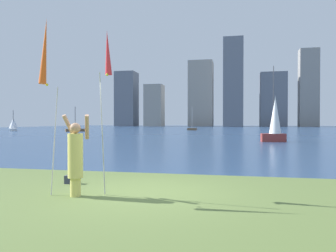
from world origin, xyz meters
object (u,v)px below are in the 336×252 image
object	(u,v)px
kite_flag_right	(107,58)
sailboat_0	(192,129)
person	(76,156)
kite_flag_left	(45,55)
bag	(71,180)
sailboat_6	(13,125)
sailboat_5	(75,130)
sailboat_2	(275,121)

from	to	relation	value
kite_flag_right	sailboat_0	xyz separation A→B (m)	(-5.21, 53.66, -2.87)
person	kite_flag_left	bearing A→B (deg)	-171.16
person	bag	bearing A→B (deg)	107.46
sailboat_6	person	bearing A→B (deg)	-51.82
kite_flag_right	bag	size ratio (longest dim) A/B	11.83
sailboat_5	sailboat_0	bearing A→B (deg)	31.87
sailboat_0	sailboat_6	xyz separation A→B (m)	(-29.68, -10.46, 0.83)
bag	person	bearing A→B (deg)	-58.41
kite_flag_left	sailboat_6	world-z (taller)	kite_flag_left
sailboat_2	sailboat_5	world-z (taller)	sailboat_2
sailboat_0	sailboat_5	world-z (taller)	sailboat_0
person	kite_flag_left	world-z (taller)	kite_flag_left
bag	sailboat_2	bearing A→B (deg)	69.76
person	sailboat_2	world-z (taller)	sailboat_2
kite_flag_right	sailboat_5	bearing A→B (deg)	118.34
person	sailboat_2	size ratio (longest dim) A/B	0.30
bag	sailboat_2	world-z (taller)	sailboat_2
kite_flag_left	sailboat_2	xyz separation A→B (m)	(7.08, 21.44, -1.39)
kite_flag_left	sailboat_6	bearing A→B (deg)	127.54
kite_flag_left	sailboat_0	world-z (taller)	sailboat_0
sailboat_6	sailboat_5	bearing A→B (deg)	-2.83
person	sailboat_0	world-z (taller)	sailboat_0
person	sailboat_0	size ratio (longest dim) A/B	0.42
kite_flag_right	sailboat_2	world-z (taller)	sailboat_2
kite_flag_right	bag	world-z (taller)	kite_flag_right
sailboat_2	sailboat_5	size ratio (longest dim) A/B	1.52
sailboat_0	sailboat_5	bearing A→B (deg)	-148.13
bag	sailboat_5	size ratio (longest dim) A/B	0.08
sailboat_2	sailboat_6	distance (m)	46.56
person	bag	world-z (taller)	person
kite_flag_right	sailboat_0	bearing A→B (deg)	95.54
kite_flag_right	bag	distance (m)	3.45
bag	sailboat_5	distance (m)	46.95
sailboat_2	sailboat_0	bearing A→B (deg)	108.68
kite_flag_left	bag	xyz separation A→B (m)	(-0.24, 1.59, -3.00)
sailboat_0	kite_flag_left	bearing A→B (deg)	-85.75
person	bag	size ratio (longest dim) A/B	5.74
sailboat_2	sailboat_5	xyz separation A→B (m)	(-28.89, 21.84, -1.42)
sailboat_5	sailboat_6	xyz separation A→B (m)	(-11.90, 0.59, 0.78)
kite_flag_left	sailboat_2	size ratio (longest dim) A/B	0.64
sailboat_2	sailboat_6	world-z (taller)	sailboat_2
bag	sailboat_0	distance (m)	52.88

